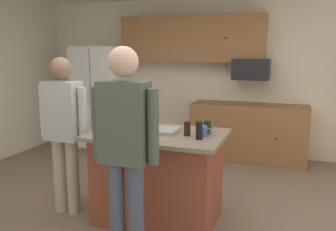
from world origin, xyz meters
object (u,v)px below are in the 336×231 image
at_px(microwave_over_range, 251,69).
at_px(person_guest_right, 64,125).
at_px(glass_dark_ale, 187,129).
at_px(glass_pilsner, 207,127).
at_px(mug_blue_stoneware, 206,126).
at_px(glass_stout_tall, 105,127).
at_px(refrigerator, 102,97).
at_px(kitchen_island, 158,176).
at_px(glass_short_whisky, 134,119).
at_px(person_elder_center, 125,142).
at_px(tumbler_amber, 199,130).
at_px(serving_tray, 157,130).
at_px(mug_ceramic_white, 203,131).

bearing_deg(microwave_over_range, person_guest_right, -121.37).
bearing_deg(glass_dark_ale, glass_pilsner, 41.68).
relative_size(mug_blue_stoneware, glass_stout_tall, 1.08).
xyz_separation_m(refrigerator, glass_dark_ale, (2.30, -2.34, 0.09)).
height_order(kitchen_island, glass_short_whisky, glass_short_whisky).
bearing_deg(glass_stout_tall, mug_blue_stoneware, 25.59).
xyz_separation_m(person_elder_center, mug_blue_stoneware, (0.39, 1.06, -0.06)).
height_order(kitchen_island, glass_dark_ale, glass_dark_ale).
bearing_deg(kitchen_island, tumbler_amber, -13.42).
distance_m(microwave_over_range, person_elder_center, 3.31).
relative_size(glass_pilsner, tumbler_amber, 0.76).
relative_size(kitchen_island, mug_blue_stoneware, 10.19).
xyz_separation_m(glass_pilsner, serving_tray, (-0.50, -0.11, -0.04)).
xyz_separation_m(person_guest_right, mug_ceramic_white, (1.45, 0.20, 0.01)).
bearing_deg(refrigerator, glass_dark_ale, -45.43).
height_order(person_elder_center, glass_pilsner, person_elder_center).
distance_m(glass_short_whisky, serving_tray, 0.37).
xyz_separation_m(person_elder_center, tumbler_amber, (0.42, 0.68, -0.02)).
bearing_deg(glass_pilsner, glass_stout_tall, -162.36).
xyz_separation_m(person_guest_right, glass_stout_tall, (0.49, 0.00, 0.02)).
xyz_separation_m(kitchen_island, glass_pilsner, (0.47, 0.13, 0.52)).
xyz_separation_m(refrigerator, person_elder_center, (2.02, -3.11, 0.13)).
height_order(microwave_over_range, serving_tray, microwave_over_range).
height_order(glass_pilsner, glass_short_whisky, glass_short_whisky).
bearing_deg(glass_short_whisky, tumbler_amber, -19.89).
distance_m(person_elder_center, glass_pilsner, 1.03).
bearing_deg(glass_stout_tall, kitchen_island, 19.63).
xyz_separation_m(tumbler_amber, serving_tray, (-0.48, 0.13, -0.06)).
distance_m(refrigerator, glass_short_whisky, 2.70).
xyz_separation_m(microwave_over_range, kitchen_island, (-0.61, -2.44, -0.98)).
xyz_separation_m(person_elder_center, glass_short_whisky, (-0.38, 0.97, -0.03)).
bearing_deg(person_elder_center, glass_short_whisky, 18.97).
height_order(kitchen_island, person_guest_right, person_guest_right).
distance_m(refrigerator, kitchen_island, 3.09).
bearing_deg(serving_tray, glass_stout_tall, -157.02).
distance_m(kitchen_island, mug_blue_stoneware, 0.71).
relative_size(tumbler_amber, mug_blue_stoneware, 1.28).
bearing_deg(tumbler_amber, person_guest_right, -177.09).
bearing_deg(glass_stout_tall, mug_ceramic_white, 11.29).
relative_size(mug_ceramic_white, mug_blue_stoneware, 0.93).
xyz_separation_m(glass_pilsner, mug_ceramic_white, (-0.01, -0.12, -0.01)).
distance_m(person_guest_right, glass_pilsner, 1.50).
xyz_separation_m(tumbler_amber, glass_short_whisky, (-0.80, 0.29, -0.00)).
bearing_deg(glass_dark_ale, mug_blue_stoneware, 67.34).
relative_size(kitchen_island, glass_short_whisky, 8.18).
xyz_separation_m(kitchen_island, person_elder_center, (0.03, -0.79, 0.56)).
distance_m(refrigerator, person_elder_center, 3.72).
relative_size(person_guest_right, tumbler_amber, 10.02).
xyz_separation_m(mug_ceramic_white, mug_blue_stoneware, (-0.04, 0.25, -0.00)).
bearing_deg(glass_dark_ale, person_elder_center, -109.57).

